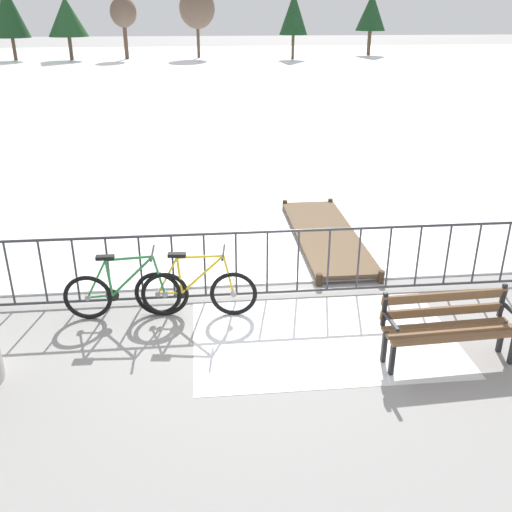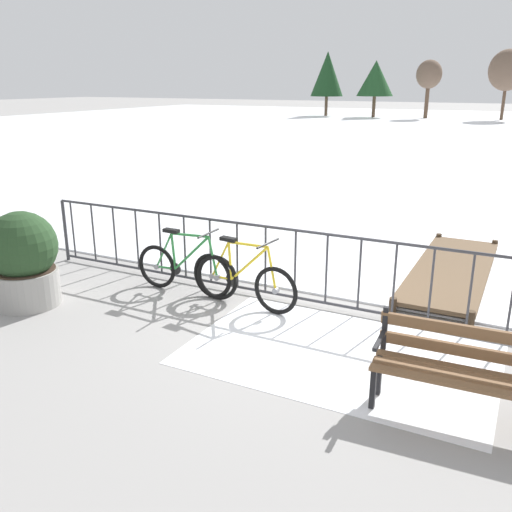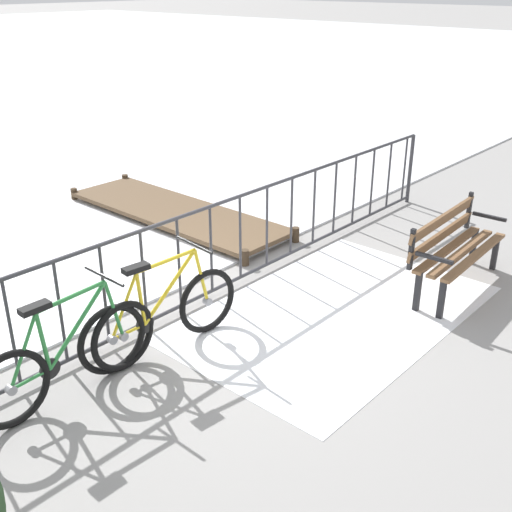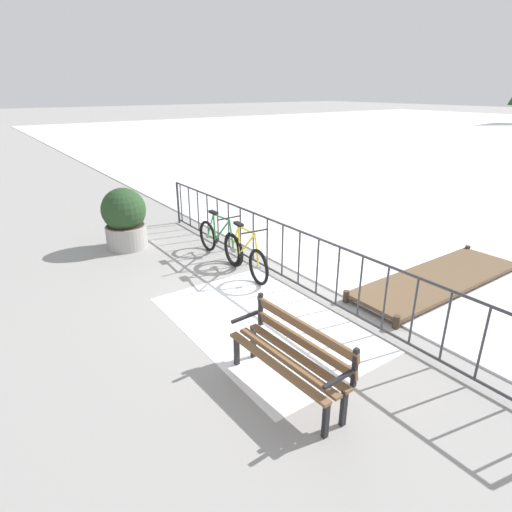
# 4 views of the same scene
# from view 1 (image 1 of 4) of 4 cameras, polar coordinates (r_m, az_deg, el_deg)

# --- Properties ---
(ground_plane) EXTENTS (160.00, 160.00, 0.00)m
(ground_plane) POSITION_cam_1_polar(r_m,az_deg,el_deg) (8.48, -0.42, -4.23)
(ground_plane) COLOR gray
(frozen_pond) EXTENTS (80.00, 56.00, 0.03)m
(frozen_pond) POSITION_cam_1_polar(r_m,az_deg,el_deg) (36.07, -4.88, 17.48)
(frozen_pond) COLOR white
(frozen_pond) RESTS_ON ground
(snow_patch) EXTENTS (3.41, 2.18, 0.01)m
(snow_patch) POSITION_cam_1_polar(r_m,az_deg,el_deg) (7.57, 6.81, -8.14)
(snow_patch) COLOR white
(snow_patch) RESTS_ON ground
(railing_fence) EXTENTS (9.06, 0.06, 1.07)m
(railing_fence) POSITION_cam_1_polar(r_m,az_deg,el_deg) (8.23, -0.43, -0.79)
(railing_fence) COLOR #38383D
(railing_fence) RESTS_ON ground
(bicycle_near_railing) EXTENTS (1.71, 0.52, 0.97)m
(bicycle_near_railing) POSITION_cam_1_polar(r_m,az_deg,el_deg) (7.91, -6.12, -3.56)
(bicycle_near_railing) COLOR black
(bicycle_near_railing) RESTS_ON ground
(bicycle_second) EXTENTS (1.71, 0.52, 0.97)m
(bicycle_second) POSITION_cam_1_polar(r_m,az_deg,el_deg) (8.01, -12.94, -3.69)
(bicycle_second) COLOR black
(bicycle_second) RESTS_ON ground
(park_bench) EXTENTS (1.62, 0.55, 0.89)m
(park_bench) POSITION_cam_1_polar(r_m,az_deg,el_deg) (7.24, 18.76, -6.31)
(park_bench) COLOR brown
(park_bench) RESTS_ON ground
(wooden_dock) EXTENTS (1.10, 3.73, 0.20)m
(wooden_dock) POSITION_cam_1_polar(r_m,az_deg,el_deg) (10.57, 7.03, 2.18)
(wooden_dock) COLOR brown
(wooden_dock) RESTS_ON ground
(tree_far_west) EXTENTS (2.85, 2.85, 5.46)m
(tree_far_west) POSITION_cam_1_polar(r_m,az_deg,el_deg) (50.74, -23.68, 21.61)
(tree_far_west) COLOR brown
(tree_far_west) RESTS_ON ground
(tree_west_mid) EXTENTS (2.86, 2.86, 5.38)m
(tree_west_mid) POSITION_cam_1_polar(r_m,az_deg,el_deg) (50.03, -5.96, 23.55)
(tree_west_mid) COLOR brown
(tree_west_mid) RESTS_ON ground
(tree_centre) EXTENTS (2.24, 2.24, 5.03)m
(tree_centre) POSITION_cam_1_polar(r_m,az_deg,el_deg) (48.70, 3.82, 23.18)
(tree_centre) COLOR brown
(tree_centre) RESTS_ON ground
(tree_east_mid) EXTENTS (3.07, 3.07, 4.65)m
(tree_east_mid) POSITION_cam_1_polar(r_m,az_deg,el_deg) (49.67, -18.52, 21.86)
(tree_east_mid) COLOR brown
(tree_east_mid) RESTS_ON ground
(tree_far_east) EXTENTS (2.06, 2.06, 4.66)m
(tree_far_east) POSITION_cam_1_polar(r_m,az_deg,el_deg) (49.62, -13.22, 22.72)
(tree_far_east) COLOR brown
(tree_far_east) RESTS_ON ground
(tree_extra) EXTENTS (2.58, 2.58, 5.05)m
(tree_extra) POSITION_cam_1_polar(r_m,az_deg,el_deg) (53.76, 11.54, 22.94)
(tree_extra) COLOR brown
(tree_extra) RESTS_ON ground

